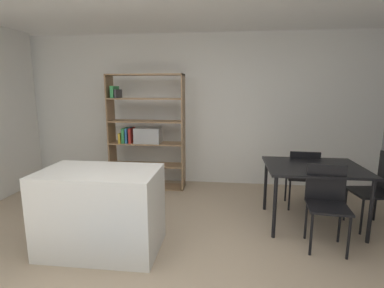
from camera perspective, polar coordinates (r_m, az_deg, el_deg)
name	(u,v)px	position (r m, az deg, el deg)	size (l,w,h in m)	color
ground_plane	(146,266)	(3.16, -8.90, -22.53)	(9.60, 9.60, 0.00)	tan
back_partition	(185,110)	(5.38, -1.35, 6.63)	(6.97, 0.06, 2.69)	white
kitchen_island	(101,210)	(3.36, -17.31, -12.26)	(1.24, 0.75, 0.89)	silver
open_bookshelf	(144,135)	(5.15, -9.45, 1.73)	(1.31, 0.35, 1.97)	#997551
dining_table	(314,171)	(3.99, 22.66, -4.97)	(1.17, 0.94, 0.78)	black
dining_chair_window_side	(380,185)	(4.33, 32.90, -6.72)	(0.51, 0.49, 0.95)	black
dining_chair_far	(302,174)	(4.50, 20.73, -5.48)	(0.43, 0.44, 0.87)	black
dining_chair_near	(327,198)	(3.58, 24.80, -9.54)	(0.46, 0.45, 0.91)	black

